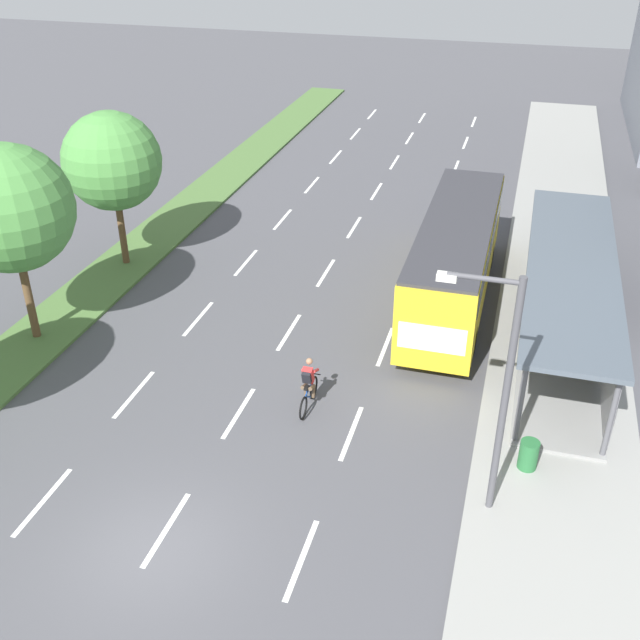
{
  "coord_description": "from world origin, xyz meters",
  "views": [
    {
      "loc": [
        7.34,
        -11.2,
        13.8
      ],
      "look_at": [
        1.4,
        9.66,
        1.2
      ],
      "focal_mm": 42.17,
      "sensor_mm": 36.0,
      "label": 1
    }
  ],
  "objects_px": {
    "median_tree_second": "(9,209)",
    "trash_bin": "(528,455)",
    "bus": "(456,252)",
    "median_tree_third": "(112,161)",
    "streetlight": "(499,383)",
    "cyclist": "(308,386)",
    "bus_shelter": "(576,294)"
  },
  "relations": [
    {
      "from": "bus",
      "to": "streetlight",
      "type": "xyz_separation_m",
      "value": [
        2.17,
        -10.83,
        1.82
      ]
    },
    {
      "from": "median_tree_second",
      "to": "trash_bin",
      "type": "height_order",
      "value": "median_tree_second"
    },
    {
      "from": "cyclist",
      "to": "median_tree_third",
      "type": "height_order",
      "value": "median_tree_third"
    },
    {
      "from": "bus",
      "to": "cyclist",
      "type": "distance_m",
      "value": 8.68
    },
    {
      "from": "streetlight",
      "to": "trash_bin",
      "type": "height_order",
      "value": "streetlight"
    },
    {
      "from": "cyclist",
      "to": "median_tree_third",
      "type": "bearing_deg",
      "value": 143.91
    },
    {
      "from": "bus",
      "to": "median_tree_third",
      "type": "relative_size",
      "value": 1.8
    },
    {
      "from": "cyclist",
      "to": "trash_bin",
      "type": "xyz_separation_m",
      "value": [
        6.5,
        -1.14,
        -0.22
      ]
    },
    {
      "from": "cyclist",
      "to": "median_tree_third",
      "type": "relative_size",
      "value": 0.29
    },
    {
      "from": "trash_bin",
      "to": "cyclist",
      "type": "bearing_deg",
      "value": 170.04
    },
    {
      "from": "bus_shelter",
      "to": "trash_bin",
      "type": "height_order",
      "value": "bus_shelter"
    },
    {
      "from": "bus",
      "to": "trash_bin",
      "type": "height_order",
      "value": "bus"
    },
    {
      "from": "median_tree_second",
      "to": "median_tree_third",
      "type": "relative_size",
      "value": 1.09
    },
    {
      "from": "median_tree_second",
      "to": "streetlight",
      "type": "relative_size",
      "value": 1.05
    },
    {
      "from": "median_tree_second",
      "to": "median_tree_third",
      "type": "xyz_separation_m",
      "value": [
        0.12,
        6.19,
        -0.39
      ]
    },
    {
      "from": "median_tree_second",
      "to": "trash_bin",
      "type": "xyz_separation_m",
      "value": [
        16.81,
        -2.38,
        -4.28
      ]
    },
    {
      "from": "median_tree_third",
      "to": "streetlight",
      "type": "bearing_deg",
      "value": -33.41
    },
    {
      "from": "cyclist",
      "to": "bus_shelter",
      "type": "bearing_deg",
      "value": 38.92
    },
    {
      "from": "cyclist",
      "to": "median_tree_second",
      "type": "xyz_separation_m",
      "value": [
        -10.31,
        1.24,
        4.07
      ]
    },
    {
      "from": "median_tree_third",
      "to": "streetlight",
      "type": "distance_m",
      "value": 18.77
    },
    {
      "from": "cyclist",
      "to": "streetlight",
      "type": "bearing_deg",
      "value": -27.94
    },
    {
      "from": "median_tree_second",
      "to": "median_tree_third",
      "type": "distance_m",
      "value": 6.2
    },
    {
      "from": "cyclist",
      "to": "trash_bin",
      "type": "relative_size",
      "value": 2.14
    },
    {
      "from": "median_tree_second",
      "to": "trash_bin",
      "type": "bearing_deg",
      "value": -8.06
    },
    {
      "from": "bus",
      "to": "median_tree_third",
      "type": "xyz_separation_m",
      "value": [
        -13.49,
        -0.5,
        2.39
      ]
    },
    {
      "from": "streetlight",
      "to": "bus_shelter",
      "type": "bearing_deg",
      "value": 76.82
    },
    {
      "from": "bus_shelter",
      "to": "streetlight",
      "type": "height_order",
      "value": "streetlight"
    },
    {
      "from": "bus",
      "to": "streetlight",
      "type": "bearing_deg",
      "value": -78.68
    },
    {
      "from": "median_tree_third",
      "to": "streetlight",
      "type": "height_order",
      "value": "streetlight"
    },
    {
      "from": "bus_shelter",
      "to": "bus",
      "type": "bearing_deg",
      "value": 157.13
    },
    {
      "from": "bus",
      "to": "median_tree_third",
      "type": "bearing_deg",
      "value": -177.87
    },
    {
      "from": "streetlight",
      "to": "median_tree_third",
      "type": "bearing_deg",
      "value": 146.59
    }
  ]
}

